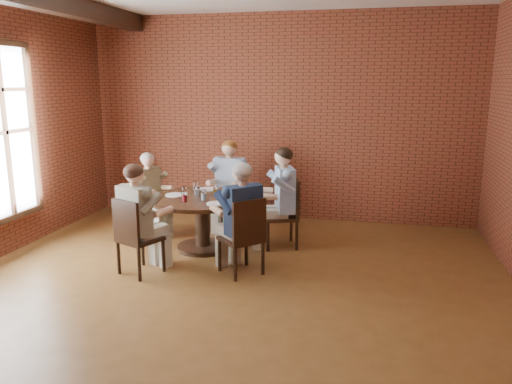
% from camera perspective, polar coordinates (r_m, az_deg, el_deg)
% --- Properties ---
extents(floor, '(7.00, 7.00, 0.00)m').
position_cam_1_polar(floor, '(5.49, -4.36, -12.30)').
color(floor, brown).
rests_on(floor, ground).
extents(wall_back, '(7.00, 0.00, 7.00)m').
position_cam_1_polar(wall_back, '(8.41, 2.54, 8.41)').
color(wall_back, brown).
rests_on(wall_back, ground).
extents(dining_table, '(1.43, 1.43, 0.75)m').
position_cam_1_polar(dining_table, '(6.94, -6.17, -2.37)').
color(dining_table, black).
rests_on(dining_table, floor).
extents(chair_a, '(0.60, 0.60, 0.98)m').
position_cam_1_polar(chair_a, '(7.05, 3.54, -2.08)').
color(chair_a, black).
rests_on(chair_a, floor).
extents(diner_a, '(0.86, 0.78, 1.41)m').
position_cam_1_polar(diner_a, '(6.99, 2.78, -0.68)').
color(diner_a, '#426BAC').
rests_on(diner_a, floor).
extents(chair_b, '(0.49, 0.49, 0.97)m').
position_cam_1_polar(chair_b, '(8.03, -2.89, -0.28)').
color(chair_b, black).
rests_on(chair_b, floor).
extents(diner_b, '(0.61, 0.73, 1.40)m').
position_cam_1_polar(diner_b, '(7.90, -3.13, 0.81)').
color(diner_b, '#8FA0B6').
rests_on(diner_b, floor).
extents(chair_c, '(0.52, 0.52, 0.90)m').
position_cam_1_polar(chair_c, '(7.81, -12.25, -1.18)').
color(chair_c, black).
rests_on(chair_c, floor).
extents(diner_c, '(0.75, 0.70, 1.26)m').
position_cam_1_polar(diner_c, '(7.72, -11.95, -0.26)').
color(diner_c, brown).
rests_on(diner_c, floor).
extents(chair_d, '(0.58, 0.58, 0.95)m').
position_cam_1_polar(chair_d, '(6.16, -13.77, -4.73)').
color(chair_d, black).
rests_on(chair_d, floor).
extents(diner_d, '(0.77, 0.83, 1.36)m').
position_cam_1_polar(diner_d, '(6.17, -13.21, -3.08)').
color(diner_d, gray).
rests_on(diner_d, floor).
extents(chair_e, '(0.63, 0.63, 0.96)m').
position_cam_1_polar(chair_e, '(5.98, -1.30, -4.85)').
color(chair_e, black).
rests_on(chair_e, floor).
extents(diner_e, '(0.87, 0.87, 1.37)m').
position_cam_1_polar(diner_e, '(6.01, -1.76, -3.09)').
color(diner_e, '#172542').
rests_on(diner_e, floor).
extents(plate_a, '(0.26, 0.26, 0.01)m').
position_cam_1_polar(plate_a, '(6.88, -1.95, -0.46)').
color(plate_a, white).
rests_on(plate_a, dining_table).
extents(plate_b, '(0.26, 0.26, 0.01)m').
position_cam_1_polar(plate_b, '(7.35, -5.55, 0.33)').
color(plate_b, white).
rests_on(plate_b, dining_table).
extents(plate_c, '(0.26, 0.26, 0.01)m').
position_cam_1_polar(plate_c, '(7.03, -9.27, -0.33)').
color(plate_c, white).
rests_on(plate_c, dining_table).
extents(plate_d, '(0.26, 0.26, 0.01)m').
position_cam_1_polar(plate_d, '(6.47, -4.56, -1.34)').
color(plate_d, white).
rests_on(plate_d, dining_table).
extents(glass_a, '(0.07, 0.07, 0.14)m').
position_cam_1_polar(glass_a, '(6.70, -3.36, -0.29)').
color(glass_a, white).
rests_on(glass_a, dining_table).
extents(glass_b, '(0.07, 0.07, 0.14)m').
position_cam_1_polar(glass_b, '(6.95, -4.62, 0.16)').
color(glass_b, white).
rests_on(glass_b, dining_table).
extents(glass_c, '(0.07, 0.07, 0.14)m').
position_cam_1_polar(glass_c, '(7.25, -6.91, 0.64)').
color(glass_c, white).
rests_on(glass_c, dining_table).
extents(glass_d, '(0.07, 0.07, 0.14)m').
position_cam_1_polar(glass_d, '(6.98, -6.71, 0.18)').
color(glass_d, white).
rests_on(glass_d, dining_table).
extents(glass_e, '(0.07, 0.07, 0.14)m').
position_cam_1_polar(glass_e, '(6.92, -8.16, 0.03)').
color(glass_e, white).
rests_on(glass_e, dining_table).
extents(glass_f, '(0.07, 0.07, 0.14)m').
position_cam_1_polar(glass_f, '(6.64, -8.20, -0.52)').
color(glass_f, white).
rests_on(glass_f, dining_table).
extents(glass_g, '(0.07, 0.07, 0.14)m').
position_cam_1_polar(glass_g, '(6.70, -6.01, -0.33)').
color(glass_g, white).
rests_on(glass_g, dining_table).
extents(glass_h, '(0.07, 0.07, 0.14)m').
position_cam_1_polar(glass_h, '(6.66, -3.64, -0.36)').
color(glass_h, white).
rests_on(glass_h, dining_table).
extents(smartphone, '(0.07, 0.13, 0.01)m').
position_cam_1_polar(smartphone, '(6.50, -3.17, -1.29)').
color(smartphone, black).
rests_on(smartphone, dining_table).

